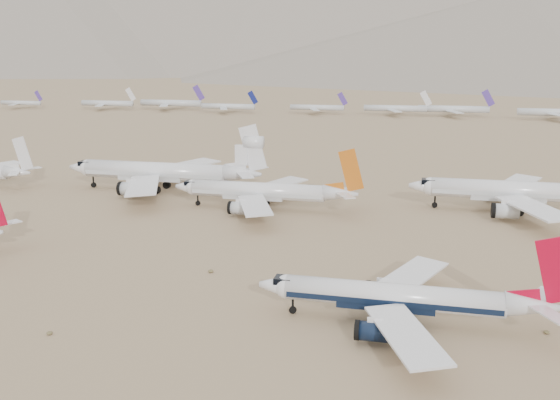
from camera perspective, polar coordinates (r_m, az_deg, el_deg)
name	(u,v)px	position (r m, az deg, el deg)	size (l,w,h in m)	color
ground	(373,322)	(95.09, 8.46, -10.94)	(7000.00, 7000.00, 0.00)	#80684A
main_airliner	(405,298)	(93.47, 11.39, -8.78)	(42.29, 41.31, 14.92)	white
row2_gold_tail	(522,192)	(164.73, 21.28, 0.70)	(52.83, 51.67, 18.81)	white
row2_orange_tail	(265,192)	(156.64, -1.37, 0.76)	(45.92, 44.93, 16.38)	white
row2_white_trijet	(166,171)	(179.67, -10.40, 2.59)	(56.47, 55.19, 20.01)	white
distant_storage_row	(364,108)	(395.06, 7.71, 8.33)	(481.11, 53.50, 14.78)	silver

